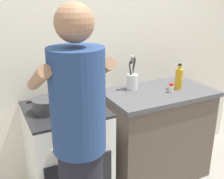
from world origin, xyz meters
TOP-DOWN VIEW (x-y plane):
  - back_wall at (0.20, 0.50)m, footprint 3.20×0.10m
  - countertop at (0.55, 0.15)m, footprint 1.00×0.60m
  - stove_range at (-0.35, 0.15)m, footprint 0.60×0.62m
  - pot at (-0.49, 0.14)m, footprint 0.28×0.21m
  - mixing_bowl at (-0.21, 0.12)m, footprint 0.31×0.31m
  - utensil_crock at (0.35, 0.31)m, footprint 0.10×0.10m
  - spice_bottle at (0.63, 0.07)m, footprint 0.04×0.04m
  - oil_bottle at (0.75, 0.12)m, footprint 0.07×0.07m
  - person at (-0.44, -0.45)m, footprint 0.41×0.50m

SIDE VIEW (x-z plane):
  - stove_range at x=-0.35m, z-range 0.00..0.90m
  - countertop at x=0.55m, z-range 0.00..0.90m
  - person at x=-0.44m, z-range 0.01..1.71m
  - spice_bottle at x=0.63m, z-range 0.90..0.98m
  - mixing_bowl at x=-0.21m, z-range 0.90..0.99m
  - pot at x=-0.49m, z-range 0.90..1.01m
  - utensil_crock at x=0.35m, z-range 0.83..1.15m
  - oil_bottle at x=0.75m, z-range 0.88..1.12m
  - back_wall at x=0.20m, z-range 0.00..2.50m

